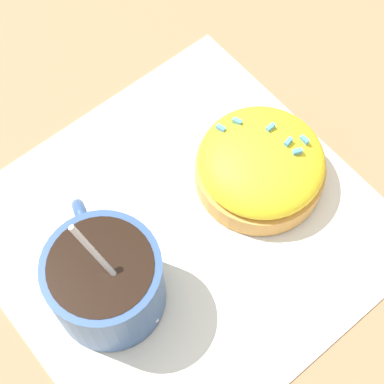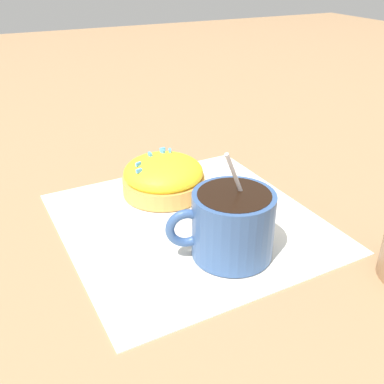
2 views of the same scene
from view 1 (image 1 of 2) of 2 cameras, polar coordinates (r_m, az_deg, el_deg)
The scene contains 4 objects.
ground_plane at distance 0.50m, azimuth -0.83°, elevation -3.56°, with size 3.00×3.00×0.00m, color #93704C.
paper_napkin at distance 0.50m, azimuth -0.83°, elevation -3.49°, with size 0.29×0.28×0.00m.
coffee_cup at distance 0.45m, azimuth -7.74°, elevation -7.72°, with size 0.08×0.11×0.11m.
frosted_pastry at distance 0.50m, azimuth 6.12°, elevation 2.40°, with size 0.10×0.10×0.05m.
Camera 1 is at (0.11, 0.16, 0.46)m, focal length 60.00 mm.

